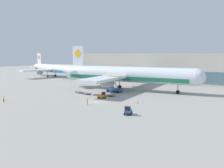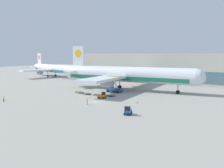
% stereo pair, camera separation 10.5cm
% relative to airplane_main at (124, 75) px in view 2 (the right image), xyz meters
% --- Properties ---
extents(ground_plane, '(400.00, 400.00, 0.00)m').
position_rel_airplane_main_xyz_m(ground_plane, '(4.42, -25.93, -5.84)').
color(ground_plane, '#9E9B93').
extents(terminal_building, '(90.00, 18.20, 14.00)m').
position_rel_airplane_main_xyz_m(terminal_building, '(-0.41, 35.11, 1.15)').
color(terminal_building, '#BCB7A8').
rests_on(terminal_building, ground_plane).
extents(airplane_main, '(58.09, 48.45, 17.00)m').
position_rel_airplane_main_xyz_m(airplane_main, '(0.00, 0.00, 0.00)').
color(airplane_main, silver).
rests_on(airplane_main, ground_plane).
extents(airplane_distant, '(47.42, 40.36, 14.15)m').
position_rel_airplane_main_xyz_m(airplane_distant, '(-62.21, 25.88, -0.98)').
color(airplane_distant, white).
rests_on(airplane_distant, ground_plane).
extents(scissor_lift_loader, '(5.40, 3.70, 5.99)m').
position_rel_airplane_main_xyz_m(scissor_lift_loader, '(-0.31, -6.54, -3.60)').
color(scissor_lift_loader, '#284C99').
rests_on(scissor_lift_loader, ground_plane).
extents(baggage_tug_foreground, '(2.68, 2.05, 2.00)m').
position_rel_airplane_main_xyz_m(baggage_tug_foreground, '(2.86, -19.31, -4.96)').
color(baggage_tug_foreground, orange).
rests_on(baggage_tug_foreground, ground_plane).
extents(baggage_tug_mid, '(2.20, 2.74, 2.00)m').
position_rel_airplane_main_xyz_m(baggage_tug_mid, '(19.71, -33.98, -4.96)').
color(baggage_tug_mid, '#2D66B7').
rests_on(baggage_tug_mid, ground_plane).
extents(baggage_dolly_lead, '(3.77, 1.82, 0.48)m').
position_rel_airplane_main_xyz_m(baggage_dolly_lead, '(-9.77, -15.00, -5.45)').
color(baggage_dolly_lead, '#56565B').
rests_on(baggage_dolly_lead, ground_plane).
extents(baggage_dolly_second, '(3.77, 1.82, 0.48)m').
position_rel_airplane_main_xyz_m(baggage_dolly_second, '(-5.73, -16.01, -5.45)').
color(baggage_dolly_second, '#56565B').
rests_on(baggage_dolly_second, ground_plane).
extents(baggage_dolly_third, '(3.77, 1.82, 0.48)m').
position_rel_airplane_main_xyz_m(baggage_dolly_third, '(-1.08, -16.08, -5.45)').
color(baggage_dolly_third, '#56565B').
rests_on(baggage_dolly_third, ground_plane).
extents(baggage_dolly_trail, '(3.77, 1.82, 0.48)m').
position_rel_airplane_main_xyz_m(baggage_dolly_trail, '(3.28, -15.12, -5.45)').
color(baggage_dolly_trail, '#56565B').
rests_on(baggage_dolly_trail, ground_plane).
extents(ground_crew_near, '(0.40, 0.46, 1.71)m').
position_rel_airplane_main_xyz_m(ground_crew_near, '(4.86, -29.70, -4.84)').
color(ground_crew_near, black).
rests_on(ground_crew_near, ground_plane).
extents(ground_crew_far, '(0.57, 0.25, 1.78)m').
position_rel_airplane_main_xyz_m(ground_crew_far, '(-18.37, -39.01, -4.79)').
color(ground_crew_far, black).
rests_on(ground_crew_far, ground_plane).
extents(traffic_cone_near, '(0.40, 0.40, 0.69)m').
position_rel_airplane_main_xyz_m(traffic_cone_near, '(15.58, -20.49, -5.50)').
color(traffic_cone_near, black).
rests_on(traffic_cone_near, ground_plane).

